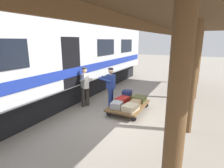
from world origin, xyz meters
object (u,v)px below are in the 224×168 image
Objects in this scene: porter_in_overalls at (110,86)px; porter_by_door at (85,86)px; suitcase_olive_duffel at (139,99)px; luggage_cart at (129,106)px; suitcase_navy_fabric at (127,93)px; train_car at (44,58)px; suitcase_yellow_case at (127,97)px; suitcase_gray_aluminum at (117,105)px; suitcase_cream_canvas at (130,108)px; suitcase_tan_vintage at (135,103)px; suitcase_red_plastic at (122,101)px.

porter_in_overalls is 1.00× the size of porter_by_door.
porter_in_overalls is 1.09m from porter_by_door.
suitcase_olive_duffel is at bearing -162.32° from porter_in_overalls.
luggage_cart is 5.10× the size of suitcase_navy_fabric.
porter_in_overalls is (1.18, 0.38, 0.51)m from suitcase_olive_duffel.
porter_in_overalls is at bearing -163.02° from train_car.
train_car is 4.00m from suitcase_yellow_case.
luggage_cart is 0.62m from suitcase_gray_aluminum.
suitcase_cream_canvas reaches higher than luggage_cart.
train_car reaches higher than luggage_cart.
suitcase_yellow_case is at bearing -43.42° from suitcase_tan_vintage.
suitcase_red_plastic is 0.35× the size of porter_in_overalls.
train_car is at bearing 10.75° from luggage_cart.
porter_in_overalls and porter_by_door have the same top height.
suitcase_tan_vintage is at bearing -169.98° from train_car.
porter_in_overalls is at bearing -47.50° from suitcase_gray_aluminum.
suitcase_navy_fabric reaches higher than suitcase_gray_aluminum.
suitcase_yellow_case is (0.56, 0.00, -0.01)m from suitcase_olive_duffel.
suitcase_olive_duffel is (-3.98, -1.23, -1.65)m from train_car.
suitcase_tan_vintage is at bearing -136.58° from suitcase_gray_aluminum.
suitcase_navy_fabric is at bearing -61.76° from suitcase_cream_canvas.
suitcase_tan_vintage is (0.00, -0.53, 0.00)m from suitcase_cream_canvas.
suitcase_gray_aluminum is 0.28× the size of porter_in_overalls.
suitcase_yellow_case is (0.28, -0.53, 0.16)m from luggage_cart.
luggage_cart is 3.98× the size of suitcase_gray_aluminum.
suitcase_cream_canvas is at bearing 150.07° from porter_in_overalls.
luggage_cart is at bearing 117.85° from suitcase_yellow_case.
luggage_cart is at bearing -180.00° from suitcase_red_plastic.
suitcase_olive_duffel is at bearing 180.00° from suitcase_yellow_case.
suitcase_cream_canvas is 0.97× the size of suitcase_red_plastic.
porter_in_overalls reaches higher than luggage_cart.
suitcase_gray_aluminum is 1.07m from suitcase_navy_fabric.
porter_by_door is at bearing 25.92° from suitcase_yellow_case.
suitcase_red_plastic is at bearing -90.00° from suitcase_gray_aluminum.
suitcase_cream_canvas is (0.00, 1.06, -0.02)m from suitcase_olive_duffel.
suitcase_olive_duffel is at bearing -117.85° from suitcase_gray_aluminum.
suitcase_tan_vintage is at bearing 137.14° from suitcase_navy_fabric.
suitcase_navy_fabric is at bearing -148.79° from porter_in_overalls.
suitcase_navy_fabric reaches higher than suitcase_yellow_case.
suitcase_tan_vintage is (-0.28, 0.00, 0.15)m from luggage_cart.
suitcase_navy_fabric is at bearing -160.23° from train_car.
porter_by_door is at bearing 9.21° from suitcase_red_plastic.
train_car is at bearing 13.75° from porter_by_door.
porter_by_door reaches higher than suitcase_olive_duffel.
suitcase_navy_fabric is (0.01, 0.00, 0.21)m from suitcase_yellow_case.
suitcase_gray_aluminum is (0.00, 1.06, 0.00)m from suitcase_yellow_case.
suitcase_gray_aluminum is at bearing 170.81° from porter_by_door.
suitcase_olive_duffel is 1.08× the size of suitcase_yellow_case.
suitcase_cream_canvas is 0.77m from suitcase_red_plastic.
suitcase_yellow_case is 0.27× the size of porter_by_door.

